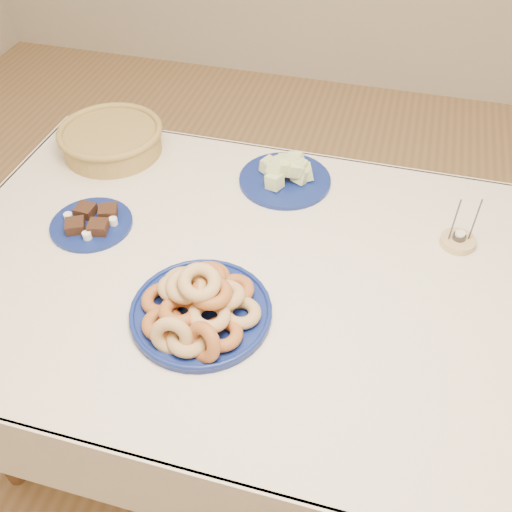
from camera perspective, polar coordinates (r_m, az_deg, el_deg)
name	(u,v)px	position (r m, az deg, el deg)	size (l,w,h in m)	color
ground	(260,420)	(2.07, 0.38, -16.11)	(5.00, 5.00, 0.00)	#987148
dining_table	(261,298)	(1.54, 0.49, -4.22)	(1.71, 1.11, 0.75)	brown
donut_platter	(200,307)	(1.34, -5.67, -5.12)	(0.37, 0.37, 0.15)	navy
melon_plate	(286,174)	(1.73, 2.99, 8.21)	(0.34, 0.34, 0.10)	navy
brownie_plate	(92,222)	(1.64, -16.12, 3.25)	(0.29, 0.29, 0.04)	navy
wicker_basket	(111,139)	(1.91, -14.27, 11.30)	(0.39, 0.39, 0.09)	olive
candle_holder	(458,240)	(1.61, 19.54, 1.48)	(0.11, 0.11, 0.15)	tan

